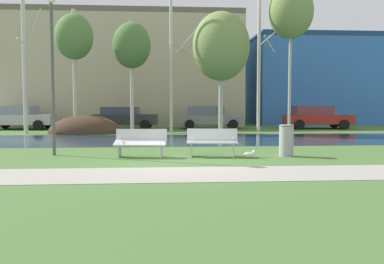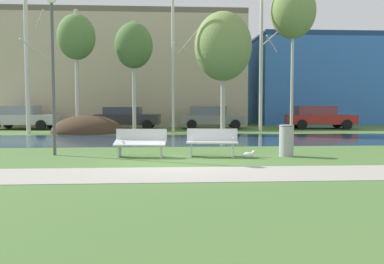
% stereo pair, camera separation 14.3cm
% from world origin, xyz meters
% --- Properties ---
extents(ground_plane, '(120.00, 120.00, 0.00)m').
position_xyz_m(ground_plane, '(0.00, 10.00, 0.00)').
color(ground_plane, '#476B33').
extents(paved_path_strip, '(60.00, 2.15, 0.01)m').
position_xyz_m(paved_path_strip, '(0.00, -2.07, 0.01)').
color(paved_path_strip, '#9E998E').
rests_on(paved_path_strip, ground).
extents(river_band, '(80.00, 6.47, 0.01)m').
position_xyz_m(river_band, '(0.00, 7.51, 0.00)').
color(river_band, '#284256').
rests_on(river_band, ground).
extents(soil_mound, '(4.12, 3.05, 2.03)m').
position_xyz_m(soil_mound, '(-4.75, 12.29, 0.00)').
color(soil_mound, '#423021').
rests_on(soil_mound, ground).
extents(bench_left, '(1.65, 0.73, 0.87)m').
position_xyz_m(bench_left, '(-1.11, 1.24, 0.47)').
color(bench_left, silver).
rests_on(bench_left, ground).
extents(bench_right, '(1.65, 0.73, 0.87)m').
position_xyz_m(bench_right, '(1.13, 1.24, 0.47)').
color(bench_right, silver).
rests_on(bench_right, ground).
extents(trash_bin, '(0.48, 0.48, 1.00)m').
position_xyz_m(trash_bin, '(3.47, 1.12, 0.52)').
color(trash_bin, '#999B9E').
rests_on(trash_bin, ground).
extents(seagull, '(0.42, 0.16, 0.25)m').
position_xyz_m(seagull, '(2.20, 0.67, 0.13)').
color(seagull, white).
rests_on(seagull, ground).
extents(streetlamp, '(0.32, 0.32, 5.14)m').
position_xyz_m(streetlamp, '(-3.91, 1.91, 3.45)').
color(streetlamp, '#4C4C51').
rests_on(streetlamp, ground).
extents(birch_far_left, '(1.53, 2.39, 8.09)m').
position_xyz_m(birch_far_left, '(-7.88, 11.94, 4.11)').
color(birch_far_left, beige).
rests_on(birch_far_left, ground).
extents(birch_left, '(2.15, 2.15, 6.99)m').
position_xyz_m(birch_left, '(-5.35, 12.66, 5.40)').
color(birch_left, '#BCB7A8').
rests_on(birch_left, ground).
extents(birch_center_left, '(2.21, 2.21, 6.48)m').
position_xyz_m(birch_center_left, '(-2.15, 13.04, 5.01)').
color(birch_center_left, '#BCB7A8').
rests_on(birch_center_left, ground).
extents(birch_center, '(1.54, 2.37, 8.33)m').
position_xyz_m(birch_center, '(0.15, 12.04, 4.21)').
color(birch_center, beige).
rests_on(birch_center, ground).
extents(birch_center_right, '(3.24, 3.24, 6.85)m').
position_xyz_m(birch_center_right, '(2.95, 12.01, 4.89)').
color(birch_center_right, '#BCB7A8').
rests_on(birch_center_right, ground).
extents(birch_right, '(1.50, 2.32, 8.84)m').
position_xyz_m(birch_right, '(5.41, 13.08, 4.47)').
color(birch_right, beige).
rests_on(birch_right, ground).
extents(birch_far_right, '(2.65, 2.65, 9.11)m').
position_xyz_m(birch_far_right, '(7.23, 12.93, 7.08)').
color(birch_far_right, '#BCB7A8').
rests_on(birch_far_right, ground).
extents(parked_van_nearest_silver, '(4.55, 2.37, 1.54)m').
position_xyz_m(parked_van_nearest_silver, '(-9.65, 16.24, 0.80)').
color(parked_van_nearest_silver, '#B2B5BC').
rests_on(parked_van_nearest_silver, ground).
extents(parked_sedan_second_dark, '(4.25, 2.28, 1.45)m').
position_xyz_m(parked_sedan_second_dark, '(-2.84, 15.82, 0.77)').
color(parked_sedan_second_dark, '#282B30').
rests_on(parked_sedan_second_dark, ground).
extents(parked_hatch_third_grey, '(4.40, 2.21, 1.50)m').
position_xyz_m(parked_hatch_third_grey, '(2.75, 16.09, 0.78)').
color(parked_hatch_third_grey, slate).
rests_on(parked_hatch_third_grey, ground).
extents(parked_wagon_fourth_red, '(4.51, 2.36, 1.52)m').
position_xyz_m(parked_wagon_fourth_red, '(9.86, 15.51, 0.80)').
color(parked_wagon_fourth_red, maroon).
rests_on(parked_wagon_fourth_red, ground).
extents(building_beige_block, '(17.82, 9.62, 8.46)m').
position_xyz_m(building_beige_block, '(-3.32, 22.90, 4.23)').
color(building_beige_block, '#BCAD8E').
rests_on(building_beige_block, ground).
extents(building_blue_store, '(14.84, 7.00, 7.24)m').
position_xyz_m(building_blue_store, '(14.63, 23.10, 3.62)').
color(building_blue_store, '#3870C6').
rests_on(building_blue_store, ground).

